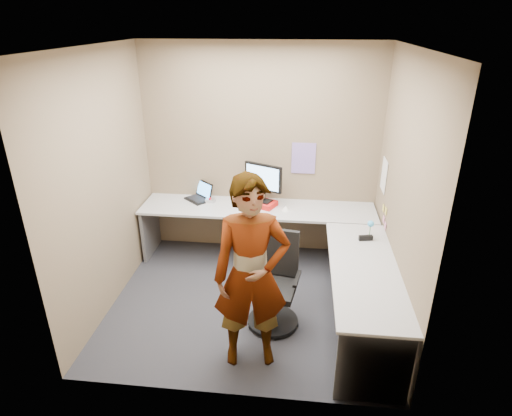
# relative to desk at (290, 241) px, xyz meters

# --- Properties ---
(ground) EXTENTS (3.00, 3.00, 0.00)m
(ground) POSITION_rel_desk_xyz_m (-0.44, -0.39, -0.59)
(ground) COLOR #25252A
(ground) RESTS_ON ground
(wall_back) EXTENTS (3.00, 0.00, 3.00)m
(wall_back) POSITION_rel_desk_xyz_m (-0.44, 0.91, 0.76)
(wall_back) COLOR brown
(wall_back) RESTS_ON ground
(wall_right) EXTENTS (0.00, 2.70, 2.70)m
(wall_right) POSITION_rel_desk_xyz_m (1.06, -0.39, 0.76)
(wall_right) COLOR brown
(wall_right) RESTS_ON ground
(wall_left) EXTENTS (0.00, 2.70, 2.70)m
(wall_left) POSITION_rel_desk_xyz_m (-1.94, -0.39, 0.76)
(wall_left) COLOR brown
(wall_left) RESTS_ON ground
(ceiling) EXTENTS (3.00, 3.00, 0.00)m
(ceiling) POSITION_rel_desk_xyz_m (-0.44, -0.39, 2.11)
(ceiling) COLOR white
(ceiling) RESTS_ON wall_back
(desk) EXTENTS (2.98, 2.58, 0.73)m
(desk) POSITION_rel_desk_xyz_m (0.00, 0.00, 0.00)
(desk) COLOR #B6B6B6
(desk) RESTS_ON ground
(paper_ream) EXTENTS (0.39, 0.35, 0.06)m
(paper_ream) POSITION_rel_desk_xyz_m (-0.38, 0.65, 0.17)
(paper_ream) COLOR red
(paper_ream) RESTS_ON desk
(monitor) EXTENTS (0.48, 0.26, 0.49)m
(monitor) POSITION_rel_desk_xyz_m (-0.38, 0.67, 0.49)
(monitor) COLOR black
(monitor) RESTS_ON paper_ream
(laptop) EXTENTS (0.41, 0.41, 0.23)m
(laptop) POSITION_rel_desk_xyz_m (-1.21, 0.78, 0.20)
(laptop) COLOR black
(laptop) RESTS_ON desk
(trackball_mouse) EXTENTS (0.12, 0.08, 0.07)m
(trackball_mouse) POSITION_rel_desk_xyz_m (-1.07, 0.69, 0.17)
(trackball_mouse) COLOR #B7B7BC
(trackball_mouse) RESTS_ON desk
(origami) EXTENTS (0.10, 0.10, 0.06)m
(origami) POSITION_rel_desk_xyz_m (-0.08, 0.54, 0.17)
(origami) COLOR white
(origami) RESTS_ON desk
(stapler) EXTENTS (0.15, 0.07, 0.05)m
(stapler) POSITION_rel_desk_xyz_m (0.82, -0.14, 0.17)
(stapler) COLOR black
(stapler) RESTS_ON desk
(flower) EXTENTS (0.07, 0.07, 0.22)m
(flower) POSITION_rel_desk_xyz_m (0.86, -0.10, 0.28)
(flower) COLOR brown
(flower) RESTS_ON desk
(calendar_purple) EXTENTS (0.30, 0.01, 0.40)m
(calendar_purple) POSITION_rel_desk_xyz_m (0.11, 0.90, 0.71)
(calendar_purple) COLOR #846BB7
(calendar_purple) RESTS_ON wall_back
(calendar_white) EXTENTS (0.01, 0.28, 0.38)m
(calendar_white) POSITION_rel_desk_xyz_m (1.05, 0.51, 0.66)
(calendar_white) COLOR white
(calendar_white) RESTS_ON wall_right
(sticky_note_a) EXTENTS (0.01, 0.07, 0.07)m
(sticky_note_a) POSITION_rel_desk_xyz_m (1.05, 0.16, 0.36)
(sticky_note_a) COLOR #F2E059
(sticky_note_a) RESTS_ON wall_right
(sticky_note_b) EXTENTS (0.01, 0.07, 0.07)m
(sticky_note_b) POSITION_rel_desk_xyz_m (1.05, 0.21, 0.23)
(sticky_note_b) COLOR pink
(sticky_note_b) RESTS_ON wall_right
(sticky_note_c) EXTENTS (0.01, 0.07, 0.07)m
(sticky_note_c) POSITION_rel_desk_xyz_m (1.05, 0.09, 0.21)
(sticky_note_c) COLOR pink
(sticky_note_c) RESTS_ON wall_right
(sticky_note_d) EXTENTS (0.01, 0.07, 0.07)m
(sticky_note_d) POSITION_rel_desk_xyz_m (1.05, 0.31, 0.33)
(sticky_note_d) COLOR #F2E059
(sticky_note_d) RESTS_ON wall_right
(office_chair) EXTENTS (0.54, 0.52, 0.99)m
(office_chair) POSITION_rel_desk_xyz_m (-0.12, -0.67, -0.18)
(office_chair) COLOR black
(office_chair) RESTS_ON ground
(person) EXTENTS (0.73, 0.55, 1.81)m
(person) POSITION_rel_desk_xyz_m (-0.30, -1.22, 0.32)
(person) COLOR #999399
(person) RESTS_ON ground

